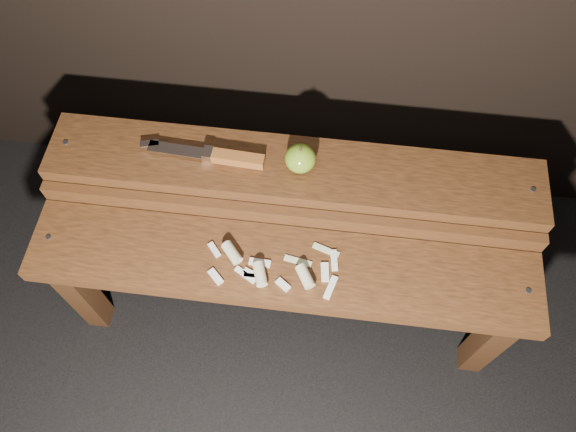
# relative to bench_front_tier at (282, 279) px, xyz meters

# --- Properties ---
(ground) EXTENTS (60.00, 60.00, 0.00)m
(ground) POSITION_rel_bench_front_tier_xyz_m (0.00, 0.06, -0.35)
(ground) COLOR black
(bench_front_tier) EXTENTS (1.20, 0.20, 0.42)m
(bench_front_tier) POSITION_rel_bench_front_tier_xyz_m (0.00, 0.00, 0.00)
(bench_front_tier) COLOR #351D0D
(bench_front_tier) RESTS_ON ground
(bench_rear_tier) EXTENTS (1.20, 0.21, 0.50)m
(bench_rear_tier) POSITION_rel_bench_front_tier_xyz_m (0.00, 0.23, 0.06)
(bench_rear_tier) COLOR #351D0D
(bench_rear_tier) RESTS_ON ground
(apple) EXTENTS (0.07, 0.07, 0.08)m
(apple) POSITION_rel_bench_front_tier_xyz_m (0.02, 0.23, 0.18)
(apple) COLOR olive
(apple) RESTS_ON bench_rear_tier
(knife) EXTENTS (0.31, 0.05, 0.03)m
(knife) POSITION_rel_bench_front_tier_xyz_m (-0.17, 0.23, 0.16)
(knife) COLOR brown
(knife) RESTS_ON bench_rear_tier
(apple_scraps) EXTENTS (0.31, 0.14, 0.03)m
(apple_scraps) POSITION_rel_bench_front_tier_xyz_m (-0.03, -0.01, 0.08)
(apple_scraps) COLOR beige
(apple_scraps) RESTS_ON bench_front_tier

